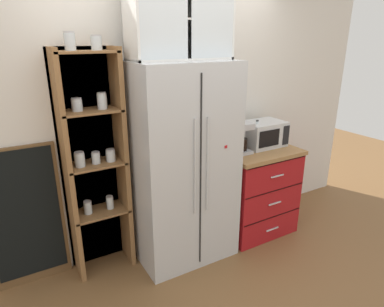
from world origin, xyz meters
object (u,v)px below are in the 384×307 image
(bottle_amber, at_px, (253,137))
(microwave, at_px, (263,134))
(refrigerator, at_px, (183,165))
(coffee_maker, at_px, (240,137))
(chalkboard_menu, at_px, (25,217))
(mug_sage, at_px, (258,145))
(bottle_clear, at_px, (256,136))

(bottle_amber, bearing_deg, microwave, -10.10)
(refrigerator, relative_size, coffee_maker, 5.96)
(refrigerator, relative_size, chalkboard_menu, 1.50)
(refrigerator, bearing_deg, bottle_amber, 4.39)
(refrigerator, relative_size, mug_sage, 15.25)
(bottle_amber, height_order, chalkboard_menu, chalkboard_menu)
(mug_sage, relative_size, bottle_clear, 0.41)
(mug_sage, relative_size, chalkboard_menu, 0.10)
(coffee_maker, distance_m, bottle_clear, 0.23)
(mug_sage, relative_size, bottle_amber, 0.49)
(bottle_amber, bearing_deg, chalkboard_menu, 174.25)
(microwave, xyz_separation_m, bottle_amber, (-0.12, 0.02, -0.02))
(chalkboard_menu, bearing_deg, coffee_maker, -8.20)
(chalkboard_menu, bearing_deg, bottle_amber, -5.75)
(microwave, xyz_separation_m, mug_sage, (-0.12, -0.07, -0.09))
(coffee_maker, bearing_deg, refrigerator, -179.65)
(bottle_clear, bearing_deg, chalkboard_menu, 172.87)
(microwave, xyz_separation_m, coffee_maker, (-0.34, -0.04, 0.03))
(bottle_amber, distance_m, chalkboard_menu, 2.25)
(coffee_maker, bearing_deg, bottle_amber, 15.71)
(chalkboard_menu, bearing_deg, microwave, -5.98)
(refrigerator, bearing_deg, bottle_clear, 0.88)
(microwave, relative_size, bottle_amber, 1.79)
(refrigerator, bearing_deg, mug_sage, -1.70)
(mug_sage, distance_m, chalkboard_menu, 2.25)
(microwave, distance_m, mug_sage, 0.16)
(refrigerator, height_order, bottle_clear, refrigerator)
(bottle_clear, bearing_deg, coffee_maker, -177.59)
(coffee_maker, xyz_separation_m, mug_sage, (0.23, -0.03, -0.11))
(bottle_amber, bearing_deg, bottle_clear, -90.00)
(refrigerator, distance_m, coffee_maker, 0.67)
(mug_sage, bearing_deg, bottle_clear, 92.46)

